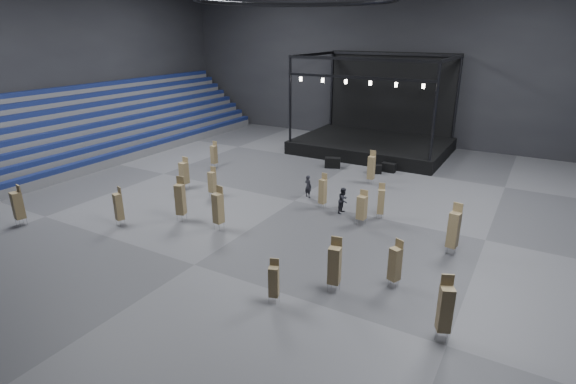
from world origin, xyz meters
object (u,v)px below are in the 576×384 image
Objects in this scene: chair_stack_7 at (335,264)px; chair_stack_8 at (18,205)px; chair_stack_0 at (184,172)px; chair_stack_6 at (395,263)px; chair_stack_9 at (180,199)px; chair_stack_14 at (274,281)px; flight_case_right at (389,168)px; man_center at (308,186)px; stage at (375,136)px; chair_stack_15 at (323,191)px; flight_case_left at (333,163)px; chair_stack_2 at (454,229)px; chair_stack_5 at (214,154)px; chair_stack_11 at (218,208)px; crew_member at (343,200)px; chair_stack_10 at (362,207)px; chair_stack_13 at (119,206)px; chair_stack_4 at (212,181)px; chair_stack_1 at (445,308)px; flight_case_mid at (375,169)px; chair_stack_3 at (381,201)px; chair_stack_12 at (371,167)px.

chair_stack_7 reaches higher than chair_stack_8.
chair_stack_0 is 17.12m from chair_stack_7.
chair_stack_9 reaches higher than chair_stack_6.
chair_stack_6 is 1.14× the size of chair_stack_14.
man_center is at bearing -109.38° from flight_case_right.
chair_stack_15 is at bearing -82.16° from stage.
chair_stack_2 reaches higher than flight_case_left.
chair_stack_5 is 13.02m from chair_stack_11.
chair_stack_8 is 1.05× the size of chair_stack_15.
flight_case_right is at bearing 4.23° from crew_member.
chair_stack_15 is (-1.28, -10.11, 0.85)m from flight_case_right.
chair_stack_11 is at bearing -143.03° from chair_stack_10.
chair_stack_15 is 1.41× the size of crew_member.
man_center is 3.62m from crew_member.
stage is 6.70× the size of chair_stack_14.
chair_stack_13 reaches higher than chair_stack_10.
chair_stack_4 reaches higher than flight_case_right.
chair_stack_9 reaches higher than flight_case_right.
flight_case_left is 0.60× the size of chair_stack_4.
chair_stack_4 is at bearing -175.90° from chair_stack_6.
chair_stack_0 is 1.42× the size of crew_member.
man_center is at bearing 111.25° from chair_stack_1.
chair_stack_1 is 0.95× the size of chair_stack_2.
chair_stack_8 is (-4.15, -10.05, 0.04)m from chair_stack_0.
chair_stack_2 reaches higher than chair_stack_10.
chair_stack_10 reaches higher than flight_case_right.
chair_stack_5 is (-9.99, -12.65, -0.26)m from stage.
chair_stack_13 is (-7.25, -25.17, -0.21)m from stage.
chair_stack_0 is at bearing -175.46° from chair_stack_10.
chair_stack_4 is 6.82m from man_center.
chair_stack_10 reaches higher than flight_case_mid.
chair_stack_2 reaches higher than chair_stack_8.
chair_stack_0 reaches higher than chair_stack_3.
chair_stack_6 is 0.90× the size of chair_stack_12.
chair_stack_11 is at bearing 42.06° from chair_stack_13.
chair_stack_15 is at bearing 14.12° from chair_stack_4.
chair_stack_8 reaches higher than chair_stack_4.
chair_stack_8 is at bearing -118.97° from flight_case_left.
chair_stack_7 is 1.09× the size of chair_stack_13.
chair_stack_5 is at bearing 93.40° from chair_stack_8.
crew_member reaches higher than man_center.
chair_stack_8 reaches higher than flight_case_mid.
chair_stack_2 is at bearing -48.10° from chair_stack_12.
man_center is at bearing 39.42° from chair_stack_9.
chair_stack_11 is 1.11× the size of chair_stack_13.
chair_stack_11 is at bearing -114.66° from chair_stack_15.
chair_stack_3 is at bearing 136.81° from chair_stack_6.
crew_member is (5.42, 6.11, -0.53)m from chair_stack_11.
chair_stack_9 reaches higher than chair_stack_7.
chair_stack_7 is (17.16, -12.73, 0.18)m from chair_stack_5.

